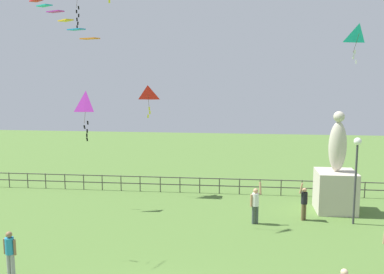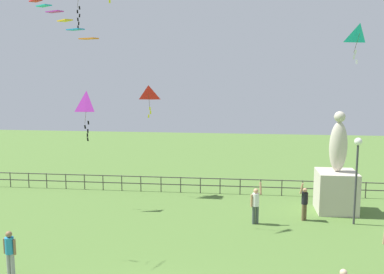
{
  "view_description": "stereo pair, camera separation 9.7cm",
  "coord_description": "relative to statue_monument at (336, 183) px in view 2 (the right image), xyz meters",
  "views": [
    {
      "loc": [
        2.37,
        -11.45,
        7.21
      ],
      "look_at": [
        0.39,
        6.55,
        4.51
      ],
      "focal_mm": 41.02,
      "sensor_mm": 36.0,
      "label": 1
    },
    {
      "loc": [
        2.46,
        -11.44,
        7.21
      ],
      "look_at": [
        0.39,
        6.55,
        4.51
      ],
      "focal_mm": 41.02,
      "sensor_mm": 36.0,
      "label": 2
    }
  ],
  "objects": [
    {
      "name": "waterfront_railing",
      "position": [
        -7.79,
        2.66,
        -0.92
      ],
      "size": [
        36.01,
        0.06,
        0.95
      ],
      "color": "#4C4742",
      "rests_on": "ground_plane"
    },
    {
      "name": "person_4",
      "position": [
        -13.01,
        -8.87,
        -0.58
      ],
      "size": [
        0.5,
        0.31,
        1.66
      ],
      "color": "#99999E",
      "rests_on": "ground_plane"
    },
    {
      "name": "person_6",
      "position": [
        -4.2,
        -2.41,
        -0.51
      ],
      "size": [
        0.55,
        0.32,
        2.04
      ],
      "color": "#3F4C47",
      "rests_on": "ground_plane"
    },
    {
      "name": "lamppost",
      "position": [
        0.48,
        -1.92,
        1.53
      ],
      "size": [
        0.36,
        0.36,
        4.18
      ],
      "color": "#38383D",
      "rests_on": "ground_plane"
    },
    {
      "name": "person_3",
      "position": [
        -1.82,
        -1.62,
        -0.58
      ],
      "size": [
        0.47,
        0.4,
        1.91
      ],
      "color": "brown",
      "rests_on": "ground_plane"
    },
    {
      "name": "statue_monument",
      "position": [
        0.0,
        0.0,
        0.0
      ],
      "size": [
        1.98,
        1.98,
        5.24
      ],
      "color": "beige",
      "rests_on": "ground_plane"
    },
    {
      "name": "kite_1",
      "position": [
        -13.06,
        -0.48,
        4.0
      ],
      "size": [
        0.79,
        0.8,
        2.61
      ],
      "color": "#B22DB2"
    },
    {
      "name": "kite_4",
      "position": [
        0.39,
        -1.42,
        7.37
      ],
      "size": [
        0.93,
        0.7,
        1.82
      ],
      "color": "#19B2B2"
    },
    {
      "name": "kite_2",
      "position": [
        -10.26,
        1.92,
        4.38
      ],
      "size": [
        0.94,
        0.82,
        1.84
      ],
      "color": "red"
    }
  ]
}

